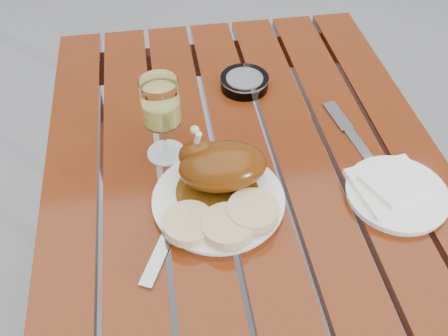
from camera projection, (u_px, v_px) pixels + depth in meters
The scene contains 10 objects.
table at pixel (246, 285), 1.23m from camera, with size 0.80×1.20×0.75m, color #6A280C.
dinner_plate at pixel (218, 201), 0.92m from camera, with size 0.25×0.25×0.02m, color white.
roast_duck at pixel (219, 166), 0.91m from camera, with size 0.17×0.15×0.12m.
bread_dumplings at pixel (223, 220), 0.86m from camera, with size 0.20×0.11×0.03m.
wine_glass at pixel (163, 120), 0.95m from camera, with size 0.08×0.08×0.18m, color #E2DC66.
side_plate at pixel (397, 194), 0.93m from camera, with size 0.19×0.19×0.02m, color white.
napkin at pixel (391, 186), 0.93m from camera, with size 0.14×0.13×0.01m, color white.
ashtray at pixel (244, 82), 1.16m from camera, with size 0.11×0.11×0.03m, color #B2B7BC.
fork at pixel (166, 240), 0.87m from camera, with size 0.02×0.19×0.01m, color gray.
knife at pixel (359, 145), 1.03m from camera, with size 0.02×0.22×0.01m, color gray.
Camera 1 is at (-0.16, -0.63, 1.46)m, focal length 40.00 mm.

